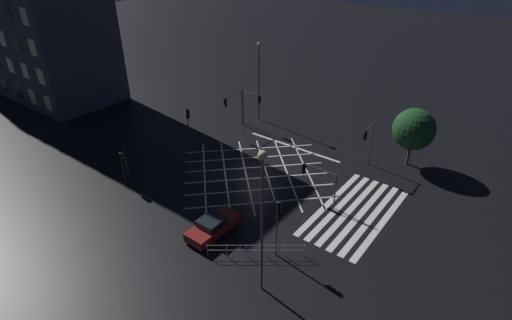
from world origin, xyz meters
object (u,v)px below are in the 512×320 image
Objects in this scene: traffic_light_sw_main at (278,218)px; traffic_light_se_main at (368,138)px; traffic_light_nw_main at (126,156)px; traffic_light_ne_cross at (252,101)px; traffic_light_ne_main at (233,103)px; street_lamp_east at (262,199)px; waiting_car at (213,226)px; traffic_light_median_north at (188,121)px; street_tree_near at (414,129)px; traffic_light_median_south at (316,176)px; traffic_light_nw_cross at (122,162)px; street_lamp_west at (259,70)px.

traffic_light_se_main is at bearing 0.18° from traffic_light_sw_main.
traffic_light_ne_cross is at bearing -6.08° from traffic_light_nw_main.
traffic_light_ne_main is (-0.88, 15.25, -0.03)m from traffic_light_se_main.
street_lamp_east is at bearing -162.23° from traffic_light_sw_main.
traffic_light_ne_main is at bearing 35.19° from waiting_car.
traffic_light_median_north is 7.80m from traffic_light_nw_main.
traffic_light_ne_main is 0.97× the size of traffic_light_sw_main.
street_tree_near is (20.94, -1.92, -3.16)m from street_lamp_east.
traffic_light_median_south is at bearing -63.66° from traffic_light_nw_main.
street_lamp_east reaches higher than traffic_light_median_south.
street_lamp_west reaches higher than traffic_light_nw_cross.
street_lamp_west is at bearing 90.39° from street_tree_near.
street_lamp_east is 2.26× the size of waiting_car.
street_lamp_west is at bearing 39.97° from traffic_light_sw_main.
street_tree_near reaches higher than traffic_light_sw_main.
traffic_light_median_north is 0.43× the size of street_lamp_east.
traffic_light_nw_main is 15.90m from traffic_light_sw_main.
traffic_light_median_south is 0.74× the size of traffic_light_se_main.
traffic_light_median_south is at bearing 65.55° from traffic_light_ne_main.
street_lamp_west reaches higher than waiting_car.
street_tree_near reaches higher than traffic_light_median_north.
traffic_light_ne_cross is (2.05, -1.09, -0.17)m from traffic_light_ne_main.
traffic_light_nw_main is 26.05m from street_tree_near.
waiting_car is (-1.02, 4.99, -2.51)m from traffic_light_sw_main.
traffic_light_se_main reaches higher than traffic_light_ne_main.
traffic_light_nw_cross is at bearing 88.81° from waiting_car.
street_tree_near reaches higher than traffic_light_ne_main.
traffic_light_sw_main is at bearing 48.37° from traffic_light_ne_main.
traffic_light_median_north is 17.45m from traffic_light_se_main.
traffic_light_sw_main is at bearing -89.47° from traffic_light_nw_main.
street_lamp_west is at bearing 83.04° from traffic_light_median_north.
street_lamp_east is at bearing -142.71° from street_lamp_west.
traffic_light_se_main is 17.96m from street_lamp_east.
traffic_light_sw_main is 0.49× the size of street_lamp_west.
traffic_light_ne_main is at bearing -24.45° from traffic_light_median_south.
traffic_light_sw_main is at bearing 17.77° from street_lamp_east.
traffic_light_ne_main is (5.96, -0.80, 0.18)m from traffic_light_median_north.
traffic_light_ne_main is 1.25× the size of traffic_light_nw_main.
traffic_light_median_north is 6.02m from traffic_light_ne_main.
street_tree_near is 1.30× the size of waiting_car.
traffic_light_median_south is 0.95× the size of traffic_light_nw_main.
traffic_light_ne_cross is at bearing 39.05° from street_lamp_east.
traffic_light_nw_main is at bearing 80.11° from street_lamp_east.
street_tree_near reaches higher than traffic_light_se_main.
street_tree_near is (3.37, -2.96, 0.44)m from traffic_light_se_main.
traffic_light_se_main reaches higher than traffic_light_median_south.
traffic_light_median_north is at bearing -66.91° from traffic_light_se_main.
traffic_light_se_main reaches higher than traffic_light_median_north.
traffic_light_ne_main reaches higher than traffic_light_nw_cross.
street_lamp_west is (10.57, 13.72, 3.52)m from traffic_light_median_south.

